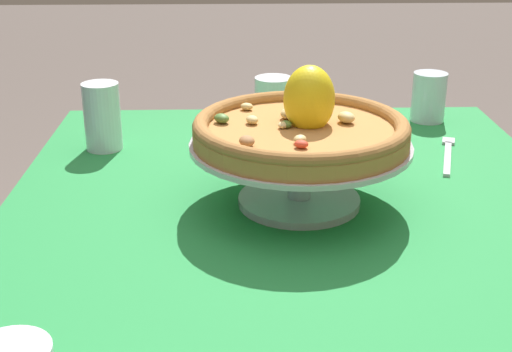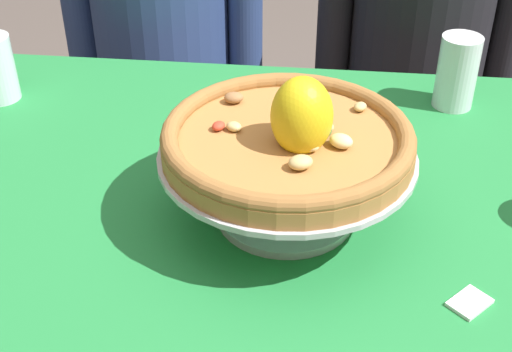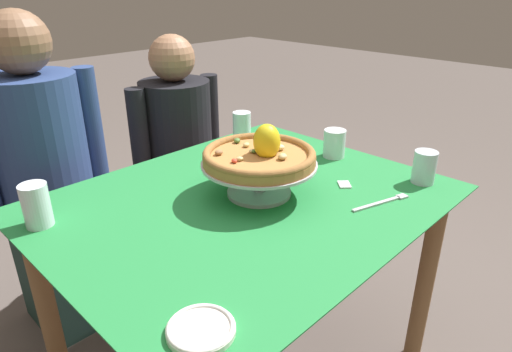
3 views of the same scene
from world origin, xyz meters
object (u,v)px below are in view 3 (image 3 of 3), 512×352
object	(u,v)px
diner_left	(49,191)
pizza	(260,155)
water_glass_back_left	(37,208)
side_plate	(201,329)
dinner_fork	(384,202)
water_glass_front_right	(424,169)
pizza_stand	(259,173)
water_glass_back_right	(242,131)
sugar_packet	(344,185)
water_glass_side_right	(334,145)
diner_right	(180,164)

from	to	relation	value
diner_left	pizza	bearing A→B (deg)	-64.86
water_glass_back_left	side_plate	xyz separation A→B (m)	(0.05, -0.62, -0.04)
dinner_fork	water_glass_front_right	bearing A→B (deg)	-4.08
pizza_stand	water_glass_back_right	distance (m)	0.45
pizza	sugar_packet	xyz separation A→B (m)	(0.23, -0.15, -0.13)
water_glass_side_right	water_glass_back_right	bearing A→B (deg)	113.27
water_glass_back_right	diner_left	bearing A→B (deg)	147.52
water_glass_back_left	sugar_packet	world-z (taller)	water_glass_back_left
diner_right	diner_left	bearing A→B (deg)	-179.36
sugar_packet	water_glass_front_right	bearing A→B (deg)	-40.35
water_glass_front_right	water_glass_side_right	bearing A→B (deg)	92.40
pizza_stand	sugar_packet	size ratio (longest dim) A/B	6.94
water_glass_front_right	diner_left	size ratio (longest dim) A/B	0.09
water_glass_side_right	side_plate	bearing A→B (deg)	-159.29
pizza	water_glass_back_left	world-z (taller)	pizza
water_glass_back_right	diner_right	world-z (taller)	diner_right
pizza_stand	dinner_fork	size ratio (longest dim) A/B	1.73
water_glass_side_right	diner_right	xyz separation A→B (m)	(-0.17, 0.74, -0.24)
pizza_stand	diner_right	bearing A→B (deg)	71.66
water_glass_back_right	diner_left	distance (m)	0.76
pizza_stand	water_glass_front_right	distance (m)	0.54
pizza_stand	side_plate	size ratio (longest dim) A/B	2.64
water_glass_front_right	diner_left	bearing A→B (deg)	126.15
sugar_packet	diner_left	distance (m)	1.08
water_glass_side_right	pizza	bearing A→B (deg)	-177.21
dinner_fork	sugar_packet	world-z (taller)	dinner_fork
dinner_fork	diner_left	distance (m)	1.20
side_plate	dinner_fork	size ratio (longest dim) A/B	0.65
water_glass_back_right	pizza	bearing A→B (deg)	-127.07
water_glass_back_left	dinner_fork	world-z (taller)	water_glass_back_left
water_glass_front_right	dinner_fork	world-z (taller)	water_glass_front_right
side_plate	diner_right	bearing A→B (deg)	55.48
pizza	side_plate	world-z (taller)	pizza
diner_left	diner_right	world-z (taller)	diner_left
water_glass_side_right	side_plate	size ratio (longest dim) A/B	0.78
side_plate	pizza_stand	bearing A→B (deg)	33.36
water_glass_back_left	water_glass_front_right	distance (m)	1.15
pizza_stand	side_plate	world-z (taller)	pizza_stand
water_glass_back_right	dinner_fork	xyz separation A→B (m)	(-0.06, -0.66, -0.05)
water_glass_side_right	dinner_fork	size ratio (longest dim) A/B	0.51
water_glass_back_right	dinner_fork	world-z (taller)	water_glass_back_right
water_glass_side_right	sugar_packet	size ratio (longest dim) A/B	2.04
dinner_fork	diner_right	bearing A→B (deg)	87.97
sugar_packet	diner_left	xyz separation A→B (m)	(-0.59, 0.90, -0.13)
water_glass_side_right	water_glass_front_right	world-z (taller)	water_glass_front_right
sugar_packet	diner_right	size ratio (longest dim) A/B	0.05
water_glass_front_right	side_plate	size ratio (longest dim) A/B	0.81
pizza	sugar_packet	world-z (taller)	pizza
dinner_fork	diner_left	world-z (taller)	diner_left
water_glass_back_left	dinner_fork	distance (m)	0.96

